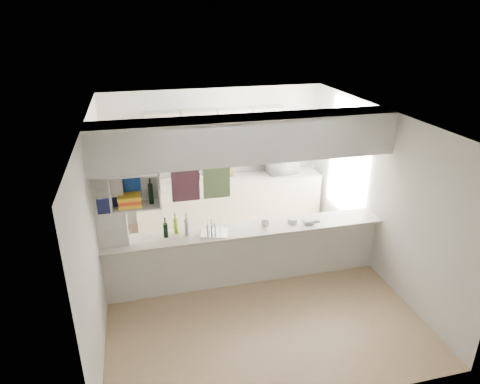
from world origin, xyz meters
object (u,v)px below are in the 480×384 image
object	(u,v)px
microwave	(282,165)
dish_rack	(214,228)
bowl	(284,156)
wine_bottles	(176,227)

from	to	relation	value
microwave	dish_rack	distance (m)	2.80
bowl	wine_bottles	size ratio (longest dim) A/B	0.74
microwave	bowl	distance (m)	0.20
bowl	microwave	bearing A→B (deg)	-161.33
wine_bottles	dish_rack	bearing A→B (deg)	-8.91
bowl	dish_rack	size ratio (longest dim) A/B	0.58
bowl	dish_rack	distance (m)	2.83
bowl	wine_bottles	world-z (taller)	bowl
bowl	wine_bottles	xyz separation A→B (m)	(-2.34, -2.08, -0.23)
microwave	dish_rack	size ratio (longest dim) A/B	1.23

